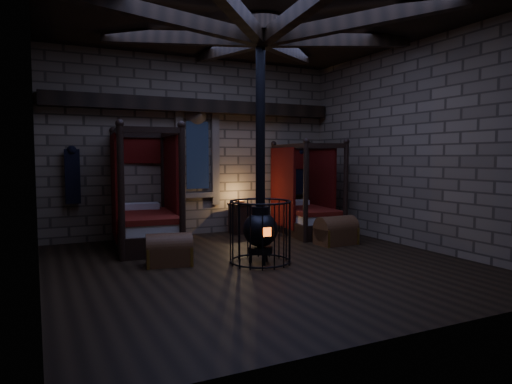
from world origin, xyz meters
name	(u,v)px	position (x,y,z in m)	size (l,w,h in m)	color
room	(260,46)	(0.00, 0.09, 3.74)	(7.02, 7.02, 4.29)	black
bed_left	(145,218)	(-1.49, 2.44, 0.59)	(1.43, 2.40, 2.40)	black
bed_right	(305,212)	(2.39, 2.41, 0.53)	(1.34, 2.19, 2.16)	black
trunk_left	(169,251)	(-1.48, 0.62, 0.25)	(0.85, 0.63, 0.57)	#55331B
trunk_right	(336,232)	(2.23, 0.92, 0.27)	(0.87, 0.58, 0.62)	#55331B
nightstand_left	(169,224)	(-0.81, 3.09, 0.35)	(0.44, 0.43, 0.82)	black
nightstand_right	(240,218)	(0.95, 3.10, 0.38)	(0.53, 0.51, 0.80)	black
stove	(260,227)	(0.00, 0.07, 0.65)	(1.08, 1.08, 4.05)	black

